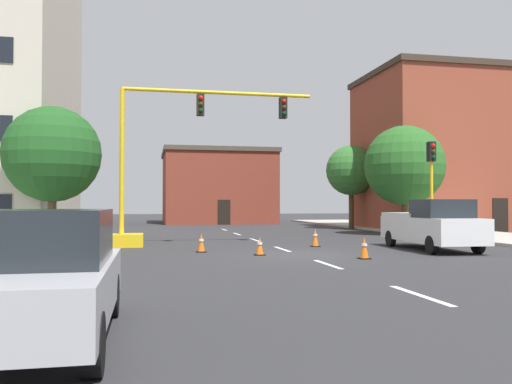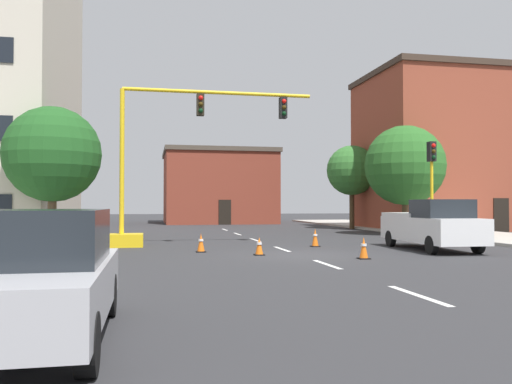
# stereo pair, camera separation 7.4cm
# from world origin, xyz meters

# --- Properties ---
(ground_plane) EXTENTS (160.00, 160.00, 0.00)m
(ground_plane) POSITION_xyz_m (0.00, 0.00, 0.00)
(ground_plane) COLOR #2D2D30
(sidewalk_right) EXTENTS (6.00, 56.00, 0.14)m
(sidewalk_right) POSITION_xyz_m (12.59, 8.00, 0.07)
(sidewalk_right) COLOR #B2ADA3
(sidewalk_right) RESTS_ON ground_plane
(lane_stripe_seg_1) EXTENTS (0.16, 2.40, 0.01)m
(lane_stripe_seg_1) POSITION_xyz_m (0.00, -8.50, 0.00)
(lane_stripe_seg_1) COLOR silver
(lane_stripe_seg_1) RESTS_ON ground_plane
(lane_stripe_seg_2) EXTENTS (0.16, 2.40, 0.01)m
(lane_stripe_seg_2) POSITION_xyz_m (0.00, -3.00, 0.00)
(lane_stripe_seg_2) COLOR silver
(lane_stripe_seg_2) RESTS_ON ground_plane
(lane_stripe_seg_3) EXTENTS (0.16, 2.40, 0.01)m
(lane_stripe_seg_3) POSITION_xyz_m (0.00, 2.50, 0.00)
(lane_stripe_seg_3) COLOR silver
(lane_stripe_seg_3) RESTS_ON ground_plane
(lane_stripe_seg_4) EXTENTS (0.16, 2.40, 0.01)m
(lane_stripe_seg_4) POSITION_xyz_m (0.00, 8.00, 0.00)
(lane_stripe_seg_4) COLOR silver
(lane_stripe_seg_4) RESTS_ON ground_plane
(lane_stripe_seg_5) EXTENTS (0.16, 2.40, 0.01)m
(lane_stripe_seg_5) POSITION_xyz_m (0.00, 13.50, 0.00)
(lane_stripe_seg_5) COLOR silver
(lane_stripe_seg_5) RESTS_ON ground_plane
(lane_stripe_seg_6) EXTENTS (0.16, 2.40, 0.01)m
(lane_stripe_seg_6) POSITION_xyz_m (0.00, 19.00, 0.00)
(lane_stripe_seg_6) COLOR silver
(lane_stripe_seg_6) RESTS_ON ground_plane
(building_brick_center) EXTENTS (10.45, 10.22, 6.95)m
(building_brick_center) POSITION_xyz_m (1.26, 32.93, 3.48)
(building_brick_center) COLOR brown
(building_brick_center) RESTS_ON ground_plane
(building_row_right) EXTENTS (13.85, 9.05, 11.21)m
(building_row_right) POSITION_xyz_m (17.02, 16.51, 5.62)
(building_row_right) COLOR brown
(building_row_right) RESTS_ON ground_plane
(traffic_signal_gantry) EXTENTS (9.23, 1.20, 6.83)m
(traffic_signal_gantry) POSITION_xyz_m (-5.21, 4.96, 2.25)
(traffic_signal_gantry) COLOR yellow
(traffic_signal_gantry) RESTS_ON ground_plane
(traffic_light_pole_right) EXTENTS (0.32, 0.47, 4.80)m
(traffic_light_pole_right) POSITION_xyz_m (7.98, 4.85, 3.53)
(traffic_light_pole_right) COLOR yellow
(traffic_light_pole_right) RESTS_ON ground_plane
(tree_right_mid) EXTENTS (4.70, 4.70, 6.45)m
(tree_right_mid) POSITION_xyz_m (9.51, 10.55, 4.09)
(tree_right_mid) COLOR #4C3823
(tree_right_mid) RESTS_ON ground_plane
(tree_left_near) EXTENTS (4.04, 4.04, 5.94)m
(tree_left_near) POSITION_xyz_m (-9.27, 5.38, 3.91)
(tree_left_near) COLOR brown
(tree_left_near) RESTS_ON ground_plane
(tree_right_far) EXTENTS (3.66, 3.66, 6.12)m
(tree_right_far) POSITION_xyz_m (9.29, 18.33, 4.27)
(tree_right_far) COLOR #4C3823
(tree_right_far) RESTS_ON ground_plane
(pickup_truck_white) EXTENTS (2.26, 5.49, 1.99)m
(pickup_truck_white) POSITION_xyz_m (5.72, 0.96, 0.97)
(pickup_truck_white) COLOR white
(pickup_truck_white) RESTS_ON ground_plane
(sedan_silver_near_left) EXTENTS (1.88, 4.51, 1.74)m
(sedan_silver_near_left) POSITION_xyz_m (-6.69, -10.81, 0.89)
(sedan_silver_near_left) COLOR #B7B7BC
(sedan_silver_near_left) RESTS_ON ground_plane
(traffic_cone_roadside_a) EXTENTS (0.36, 0.36, 0.71)m
(traffic_cone_roadside_a) POSITION_xyz_m (-3.33, 1.76, 0.35)
(traffic_cone_roadside_a) COLOR black
(traffic_cone_roadside_a) RESTS_ON ground_plane
(traffic_cone_roadside_b) EXTENTS (0.36, 0.36, 0.78)m
(traffic_cone_roadside_b) POSITION_xyz_m (1.69, 3.40, 0.38)
(traffic_cone_roadside_b) COLOR black
(traffic_cone_roadside_b) RESTS_ON ground_plane
(traffic_cone_roadside_c) EXTENTS (0.36, 0.36, 0.65)m
(traffic_cone_roadside_c) POSITION_xyz_m (-1.42, 0.18, 0.32)
(traffic_cone_roadside_c) COLOR black
(traffic_cone_roadside_c) RESTS_ON ground_plane
(traffic_cone_roadside_d) EXTENTS (0.36, 0.36, 0.73)m
(traffic_cone_roadside_d) POSITION_xyz_m (1.71, -1.77, 0.36)
(traffic_cone_roadside_d) COLOR black
(traffic_cone_roadside_d) RESTS_ON ground_plane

